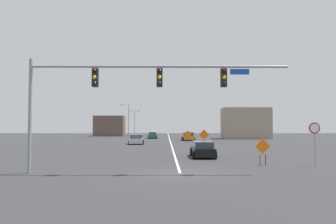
{
  "coord_description": "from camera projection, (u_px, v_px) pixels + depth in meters",
  "views": [
    {
      "loc": [
        -0.82,
        -17.83,
        2.66
      ],
      "look_at": [
        -0.46,
        27.89,
        4.7
      ],
      "focal_mm": 33.59,
      "sensor_mm": 36.0,
      "label": 1
    }
  ],
  "objects": [
    {
      "name": "car_green_near",
      "position": [
        153.0,
        135.0,
        67.02
      ],
      "size": [
        2.06,
        4.3,
        1.33
      ],
      "color": "#196B38",
      "rests_on": "ground"
    },
    {
      "name": "car_yellow_far",
      "position": [
        189.0,
        136.0,
        61.4
      ],
      "size": [
        2.19,
        4.15,
        1.42
      ],
      "color": "gold",
      "rests_on": "ground"
    },
    {
      "name": "ground",
      "position": [
        180.0,
        173.0,
        17.7
      ],
      "size": [
        198.04,
        198.04,
        0.0
      ],
      "primitive_type": "plane",
      "color": "#2D2D30"
    },
    {
      "name": "car_orange_mid",
      "position": [
        188.0,
        137.0,
        57.67
      ],
      "size": [
        2.18,
        4.07,
        1.5
      ],
      "color": "orange",
      "rests_on": "ground"
    },
    {
      "name": "street_lamp_far_right",
      "position": [
        135.0,
        120.0,
        92.51
      ],
      "size": [
        2.93,
        0.24,
        7.28
      ],
      "color": "gray",
      "rests_on": "ground"
    },
    {
      "name": "street_lamp_mid_left",
      "position": [
        128.0,
        119.0,
        78.8
      ],
      "size": [
        2.13,
        0.24,
        8.12
      ],
      "color": "gray",
      "rests_on": "ground"
    },
    {
      "name": "stop_sign",
      "position": [
        315.0,
        135.0,
        21.09
      ],
      "size": [
        0.76,
        0.07,
        2.9
      ],
      "color": "gray",
      "rests_on": "ground"
    },
    {
      "name": "car_silver_distant",
      "position": [
        136.0,
        140.0,
        46.35
      ],
      "size": [
        2.33,
        4.5,
        1.39
      ],
      "color": "#B7BABF",
      "rests_on": "ground"
    },
    {
      "name": "construction_sign_right_lane",
      "position": [
        188.0,
        135.0,
        50.42
      ],
      "size": [
        1.13,
        0.07,
        1.93
      ],
      "color": "orange",
      "rests_on": "ground"
    },
    {
      "name": "construction_sign_median_near",
      "position": [
        263.0,
        148.0,
        21.2
      ],
      "size": [
        1.08,
        0.28,
        1.84
      ],
      "color": "orange",
      "rests_on": "ground"
    },
    {
      "name": "road_centre_stripe",
      "position": [
        169.0,
        137.0,
        72.65
      ],
      "size": [
        0.16,
        110.02,
        0.01
      ],
      "color": "white",
      "rests_on": "ground"
    },
    {
      "name": "traffic_signal_assembly",
      "position": [
        127.0,
        84.0,
        17.88
      ],
      "size": [
        14.79,
        0.44,
        6.5
      ],
      "color": "gray",
      "rests_on": "ground"
    },
    {
      "name": "car_black_passing",
      "position": [
        203.0,
        149.0,
        26.85
      ],
      "size": [
        1.97,
        4.53,
        1.35
      ],
      "color": "black",
      "rests_on": "ground"
    },
    {
      "name": "roadside_building_east",
      "position": [
        246.0,
        123.0,
        65.53
      ],
      "size": [
        9.57,
        5.28,
        6.44
      ],
      "color": "gray",
      "rests_on": "ground"
    },
    {
      "name": "construction_sign_left_shoulder",
      "position": [
        204.0,
        135.0,
        41.94
      ],
      "size": [
        1.38,
        0.12,
        2.19
      ],
      "color": "orange",
      "rests_on": "ground"
    },
    {
      "name": "roadside_building_west",
      "position": [
        110.0,
        126.0,
        83.43
      ],
      "size": [
        7.76,
        5.15,
        5.35
      ],
      "color": "brown",
      "rests_on": "ground"
    }
  ]
}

